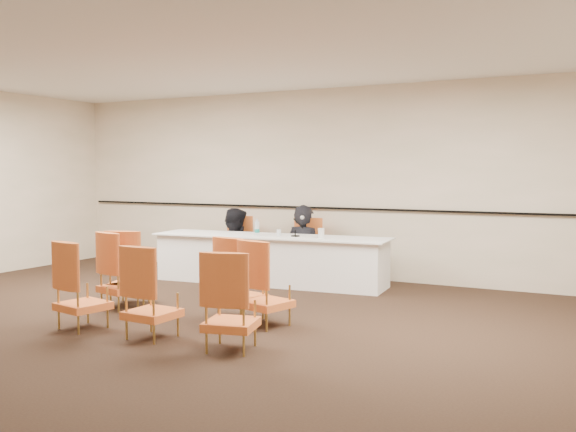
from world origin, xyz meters
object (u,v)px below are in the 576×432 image
Objects in this scene: water_bottle at (257,227)px; aud_chair_extra at (130,267)px; panelist_second_chair at (234,246)px; coffee_cup at (321,233)px; drinking_glass at (279,233)px; panelist_main_chair at (304,249)px; aud_chair_front_left at (122,270)px; microphone at (295,226)px; aud_chair_front_mid at (241,278)px; aud_chair_back_mid at (152,292)px; panel_table at (270,259)px; aud_chair_back_left at (83,285)px; aud_chair_front_right at (266,283)px; aud_chair_back_right at (231,300)px; panelist_second at (234,258)px; panelist_main at (304,259)px.

water_bottle is 0.26× the size of aud_chair_extra.
panelist_second_chair is at bearing 74.31° from aud_chair_extra.
drinking_glass is at bearing 179.59° from coffee_cup.
panelist_main_chair is 1.00× the size of aud_chair_front_left.
microphone reaches higher than aud_chair_front_left.
aud_chair_front_mid is 1.68m from aud_chair_extra.
water_bottle is 2.47× the size of drinking_glass.
panel_table is at bearing 100.74° from aud_chair_back_mid.
coffee_cup is 0.15× the size of aud_chair_back_mid.
aud_chair_extra is at bearing 119.57° from aud_chair_back_left.
aud_chair_front_right is at bearing 13.99° from aud_chair_front_left.
aud_chair_back_mid is 0.94m from aud_chair_back_right.
panelist_main_chair is 2.94m from aud_chair_extra.
aud_chair_back_right is (0.94, -0.00, 0.00)m from aud_chair_back_mid.
coffee_cup is at bearing -0.41° from drinking_glass.
aud_chair_back_left and aud_chair_extra have the same top height.
aud_chair_back_left is (0.33, -0.98, 0.00)m from aud_chair_front_left.
aud_chair_back_left is at bearing -88.79° from aud_chair_extra.
panelist_second_chair is 2.61m from aud_chair_extra.
microphone is 1.26× the size of water_bottle.
panelist_second reaches higher than aud_chair_back_right.
aud_chair_back_mid is (0.33, -3.30, -0.30)m from drinking_glass.
panelist_main_chair is at bearing 90.52° from aud_chair_back_left.
microphone is at bearing 124.08° from aud_chair_front_right.
aud_chair_front_right is (2.18, -2.81, 0.20)m from panelist_second.
panelist_second_chair is 1.86m from coffee_cup.
panelist_main reaches higher than panelist_second_chair.
aud_chair_back_right is (0.58, -3.30, -0.32)m from coffee_cup.
drinking_glass is 2.55m from aud_chair_front_left.
panelist_second is at bearing 108.19° from aud_chair_back_left.
aud_chair_back_mid reaches higher than drinking_glass.
panelist_second is at bearing 0.00° from panelist_second_chair.
panelist_main is at bearing 50.01° from aud_chair_extra.
aud_chair_front_left is (-1.04, -2.94, 0.16)m from panelist_main.
aud_chair_extra is (-1.00, -2.13, -0.30)m from drinking_glass.
aud_chair_back_left is (-0.72, -3.92, 0.16)m from panelist_main.
coffee_cup is at bearing 10.69° from microphone.
drinking_glass is at bearing 97.21° from aud_chair_back_right.
aud_chair_front_mid is at bearing -19.37° from aud_chair_extra.
water_bottle reaches higher than aud_chair_front_left.
panelist_main reaches higher than aud_chair_back_mid.
microphone is 2.26m from aud_chair_front_mid.
water_bottle is at bearing 136.87° from aud_chair_front_right.
panelist_main is 1.80× the size of aud_chair_front_left.
aud_chair_back_right is (1.61, -3.24, -0.37)m from water_bottle.
aud_chair_back_right is (1.14, -3.89, 0.16)m from panelist_main.
aud_chair_front_left is 1.61m from aud_chair_front_mid.
aud_chair_extra reaches higher than drinking_glass.
water_bottle is at bearing -168.66° from drinking_glass.
panelist_main_chair is at bearing 95.37° from aud_chair_back_mid.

